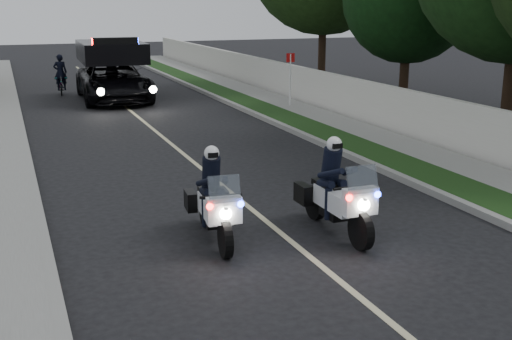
% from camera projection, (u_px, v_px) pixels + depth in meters
% --- Properties ---
extents(ground, '(120.00, 120.00, 0.00)m').
position_uv_depth(ground, '(315.00, 261.00, 10.61)').
color(ground, black).
rests_on(ground, ground).
extents(curb_right, '(0.20, 60.00, 0.15)m').
position_uv_depth(curb_right, '(291.00, 130.00, 21.04)').
color(curb_right, gray).
rests_on(curb_right, ground).
extents(grass_verge, '(1.20, 60.00, 0.16)m').
position_uv_depth(grass_verge, '(310.00, 128.00, 21.29)').
color(grass_verge, '#193814').
rests_on(grass_verge, ground).
extents(sidewalk_right, '(1.40, 60.00, 0.16)m').
position_uv_depth(sidewalk_right, '(345.00, 126.00, 21.74)').
color(sidewalk_right, gray).
rests_on(sidewalk_right, ground).
extents(property_wall, '(0.22, 60.00, 1.50)m').
position_uv_depth(property_wall, '(372.00, 104.00, 21.92)').
color(property_wall, beige).
rests_on(property_wall, ground).
extents(curb_left, '(0.20, 60.00, 0.15)m').
position_uv_depth(curb_left, '(26.00, 150.00, 18.16)').
color(curb_left, gray).
rests_on(curb_left, ground).
extents(lane_marking, '(0.12, 50.00, 0.01)m').
position_uv_depth(lane_marking, '(168.00, 142.00, 19.62)').
color(lane_marking, '#BFB78C').
rests_on(lane_marking, ground).
extents(police_moto_left, '(0.89, 2.06, 1.70)m').
position_uv_depth(police_moto_left, '(215.00, 240.00, 11.54)').
color(police_moto_left, white).
rests_on(police_moto_left, ground).
extents(police_moto_right, '(0.75, 2.11, 1.79)m').
position_uv_depth(police_moto_right, '(335.00, 233.00, 11.90)').
color(police_moto_right, silver).
rests_on(police_moto_right, ground).
extents(police_suv, '(2.95, 6.08, 2.92)m').
position_uv_depth(police_suv, '(115.00, 101.00, 27.76)').
color(police_suv, black).
rests_on(police_suv, ground).
extents(bicycle, '(0.66, 1.61, 0.82)m').
position_uv_depth(bicycle, '(62.00, 94.00, 29.56)').
color(bicycle, black).
rests_on(bicycle, ground).
extents(cyclist, '(0.61, 0.43, 1.63)m').
position_uv_depth(cyclist, '(62.00, 94.00, 29.56)').
color(cyclist, black).
rests_on(cyclist, ground).
extents(sign_post, '(0.36, 0.36, 2.26)m').
position_uv_depth(sign_post, '(290.00, 109.00, 25.62)').
color(sign_post, '#A4250B').
rests_on(sign_post, ground).
extents(tree_right_b, '(8.05, 8.05, 10.53)m').
position_uv_depth(tree_right_b, '(504.00, 137.00, 20.26)').
color(tree_right_b, '#173913').
rests_on(tree_right_b, ground).
extents(tree_right_c, '(6.66, 6.66, 8.38)m').
position_uv_depth(tree_right_c, '(402.00, 110.00, 25.41)').
color(tree_right_c, black).
rests_on(tree_right_c, ground).
extents(tree_right_d, '(7.31, 7.31, 11.93)m').
position_uv_depth(tree_right_d, '(321.00, 90.00, 31.23)').
color(tree_right_d, '#214316').
rests_on(tree_right_d, ground).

